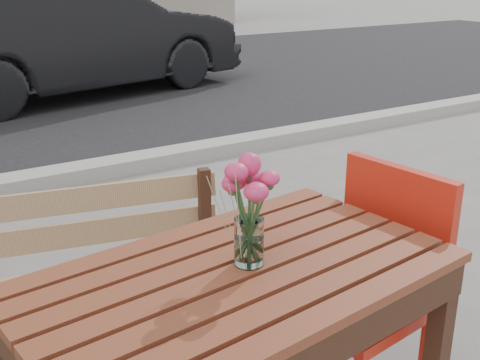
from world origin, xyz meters
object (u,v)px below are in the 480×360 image
at_px(main_vase, 249,197).
at_px(parked_car, 73,37).
at_px(main_table, 238,309).
at_px(red_chair, 372,277).

distance_m(main_vase, parked_car, 6.64).
bearing_deg(main_table, red_chair, 0.06).
bearing_deg(red_chair, parked_car, 164.26).
bearing_deg(parked_car, red_chair, 159.91).
xyz_separation_m(main_table, main_vase, (0.05, 0.02, 0.34)).
relative_size(red_chair, main_vase, 2.76).
height_order(main_vase, parked_car, parked_car).
relative_size(main_table, red_chair, 1.43).
relative_size(red_chair, parked_car, 0.21).
distance_m(red_chair, parked_car, 6.47).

